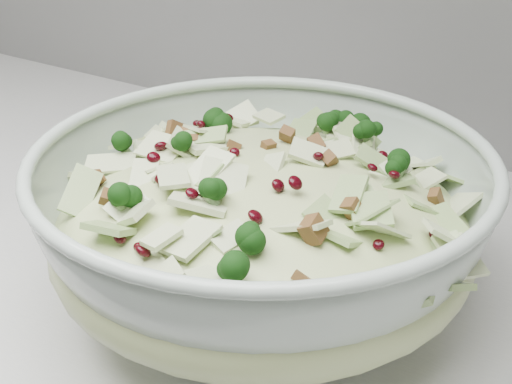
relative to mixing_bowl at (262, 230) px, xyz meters
The scene contains 2 objects.
mixing_bowl is the anchor object (origin of this frame).
salad 0.02m from the mixing_bowl, behind, with size 0.36×0.36×0.14m.
Camera 1 is at (-0.28, 1.19, 1.26)m, focal length 50.00 mm.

